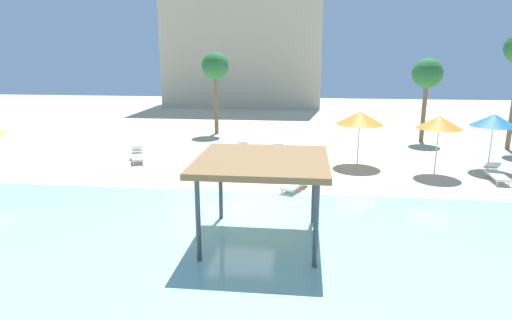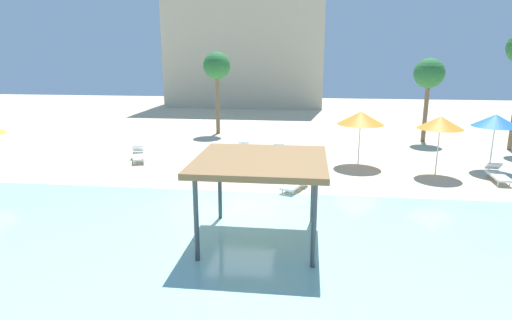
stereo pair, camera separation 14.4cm
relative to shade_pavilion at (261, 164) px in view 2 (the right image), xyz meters
The scene contains 14 objects.
ground_plane 4.08m from the shade_pavilion, 109.48° to the left, with size 80.00×80.00×0.00m, color beige.
lagoon_water 3.46m from the shade_pavilion, 116.34° to the right, with size 44.00×13.50×0.04m, color #99D1C6.
shade_pavilion is the anchor object (origin of this frame).
beach_umbrella_blue_1 14.08m from the shade_pavilion, 42.43° to the left, with size 2.17×2.17×2.80m.
beach_umbrella_orange_2 10.54m from the shade_pavilion, 67.57° to the left, with size 2.36×2.36×2.80m.
beach_umbrella_orange_3 11.22m from the shade_pavilion, 48.03° to the left, with size 2.10×2.10×2.82m.
lounge_chair_1 12.80m from the shade_pavilion, 37.45° to the left, with size 0.71×1.93×0.74m.
lounge_chair_2 11.46m from the shade_pavilion, 101.42° to the left, with size 0.68×1.92×0.74m.
lounge_chair_3 12.26m from the shade_pavilion, 129.54° to the left, with size 1.28×1.98×0.74m.
lounge_chair_4 10.97m from the shade_pavilion, 90.89° to the left, with size 0.77×1.94×0.74m.
lounge_chair_5 5.80m from the shade_pavilion, 79.90° to the left, with size 1.25×1.98×0.74m.
palm_tree_0 18.56m from the shade_pavilion, 105.91° to the left, with size 1.90×1.90×5.74m.
palm_tree_2 18.75m from the shade_pavilion, 61.52° to the left, with size 1.90×1.90×5.36m.
hotel_block_0 37.08m from the shade_pavilion, 98.60° to the left, with size 16.47×9.45×16.68m, color beige.
Camera 2 is at (2.44, -15.39, 5.72)m, focal length 30.13 mm.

